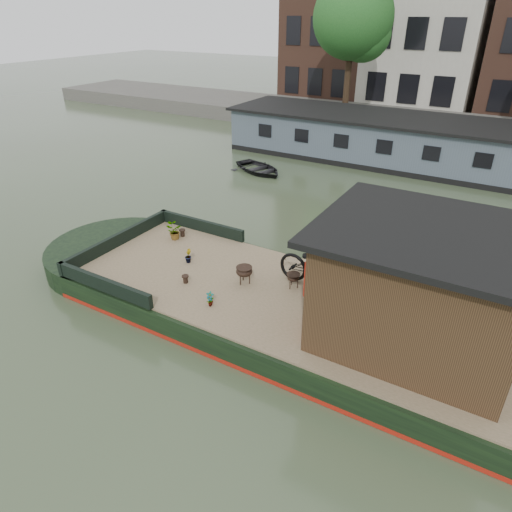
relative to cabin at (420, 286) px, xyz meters
The scene contains 19 objects.
ground 2.88m from the cabin, behind, with size 120.00×120.00×0.00m, color #313C26.
houseboat_hull 3.87m from the cabin, behind, with size 14.01×4.02×0.60m.
houseboat_deck 2.52m from the cabin, behind, with size 11.80×3.80×0.05m, color #8B7256.
bow_bulwark 7.33m from the cabin, behind, with size 3.00×4.00×0.35m.
cabin is the anchor object (origin of this frame).
bicycle 2.55m from the cabin, 162.48° to the left, with size 0.74×2.13×1.12m, color black.
potted_plant_a 4.43m from the cabin, 164.74° to the right, with size 0.18×0.12×0.34m, color brown.
potted_plant_b 5.91m from the cabin, behind, with size 0.20×0.16×0.37m, color maroon.
potted_plant_c 7.15m from the cabin, behind, with size 0.44×0.38×0.49m, color #B56934.
potted_plant_d 2.45m from the cabin, 151.85° to the left, with size 0.28×0.28×0.51m, color brown.
potted_plant_e 4.44m from the cabin, 164.21° to the right, with size 0.14×0.09×0.26m, color #A0612F.
brazier_front 3.11m from the cabin, behind, with size 0.34×0.34×0.37m, color black, non-canonical shape.
brazier_rear 4.12m from the cabin, behind, with size 0.41×0.41×0.44m, color black, non-canonical shape.
bollard_port 7.14m from the cabin, 169.07° to the left, with size 0.19×0.19×0.21m, color black.
bollard_stbd 5.40m from the cabin, behind, with size 0.17×0.17×0.20m, color black.
dinghy 13.12m from the cabin, 133.85° to the left, with size 1.96×2.75×0.57m, color black.
far_houseboat 14.20m from the cabin, 98.88° to the left, with size 20.40×4.40×2.11m.
quay 20.67m from the cabin, 96.09° to the left, with size 60.00×6.00×0.90m, color #47443F.
tree_left 21.28m from the cabin, 114.13° to the left, with size 4.40×4.40×7.40m.
Camera 1 is at (3.22, -7.91, 6.51)m, focal length 32.00 mm.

